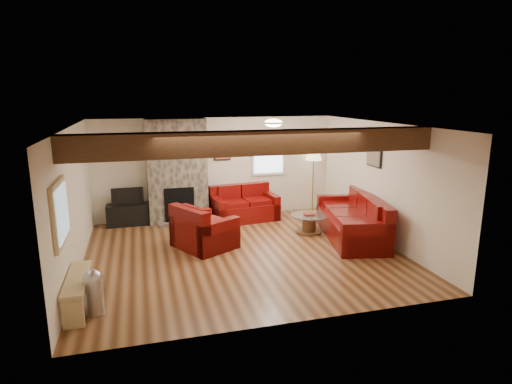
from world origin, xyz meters
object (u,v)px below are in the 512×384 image
tv_cabinet (129,215)px  television (128,196)px  coffee_table (309,224)px  armchair_red (205,226)px  floor_lamp (314,158)px  sofa_three (351,217)px  loveseat (244,203)px

tv_cabinet → television: television is taller
coffee_table → tv_cabinet: size_ratio=0.83×
armchair_red → floor_lamp: size_ratio=0.66×
floor_lamp → armchair_red: bearing=-147.9°
sofa_three → loveseat: size_ratio=1.54×
sofa_three → tv_cabinet: sofa_three is taller
armchair_red → tv_cabinet: (-1.52, 1.99, -0.19)m
armchair_red → coffee_table: bearing=-112.1°
sofa_three → television: (-4.66, 2.27, 0.25)m
loveseat → tv_cabinet: size_ratio=1.56×
armchair_red → coffee_table: size_ratio=1.30×
tv_cabinet → floor_lamp: (4.72, 0.02, 1.18)m
floor_lamp → tv_cabinet: bearing=-179.8°
sofa_three → floor_lamp: (0.06, 2.28, 0.96)m
loveseat → coffee_table: 1.82m
tv_cabinet → floor_lamp: 4.86m
loveseat → floor_lamp: floor_lamp is taller
coffee_table → armchair_red: bearing=-172.8°
loveseat → television: television is taller
loveseat → television: bearing=166.8°
loveseat → floor_lamp: (1.95, 0.32, 1.02)m
armchair_red → tv_cabinet: bearing=7.9°
sofa_three → armchair_red: size_ratio=2.21×
coffee_table → television: size_ratio=1.16×
sofa_three → floor_lamp: floor_lamp is taller
loveseat → coffee_table: bearing=-57.0°
floor_lamp → loveseat: bearing=-170.8°
television → floor_lamp: floor_lamp is taller
television → coffee_table: bearing=-23.3°
coffee_table → floor_lamp: bearing=65.0°
armchair_red → loveseat: bearing=-65.7°
loveseat → armchair_red: 2.10m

